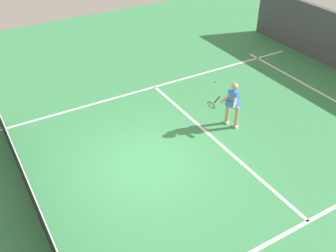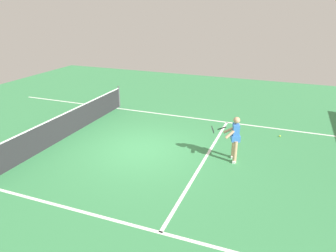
# 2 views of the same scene
# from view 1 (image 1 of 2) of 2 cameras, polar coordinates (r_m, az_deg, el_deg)

# --- Properties ---
(ground_plane) EXTENTS (26.01, 26.01, 0.00)m
(ground_plane) POSITION_cam_1_polar(r_m,az_deg,el_deg) (11.32, -2.94, -5.49)
(ground_plane) COLOR #38844C
(baseline_marking) EXTENTS (8.79, 0.10, 0.01)m
(baseline_marking) POSITION_cam_1_polar(r_m,az_deg,el_deg) (15.56, 22.35, 3.97)
(baseline_marking) COLOR white
(baseline_marking) RESTS_ON ground
(service_line_marking) EXTENTS (7.79, 0.10, 0.01)m
(service_line_marking) POSITION_cam_1_polar(r_m,az_deg,el_deg) (12.31, 6.78, -1.88)
(service_line_marking) COLOR white
(service_line_marking) RESTS_ON ground
(sideline_right_marking) EXTENTS (0.10, 18.01, 0.01)m
(sideline_right_marking) POSITION_cam_1_polar(r_m,az_deg,el_deg) (14.26, -10.28, 3.36)
(sideline_right_marking) COLOR white
(sideline_right_marking) RESTS_ON ground
(court_net) EXTENTS (8.47, 0.08, 1.08)m
(court_net) POSITION_cam_1_polar(r_m,az_deg,el_deg) (10.32, -19.56, -8.98)
(court_net) COLOR #4C4C51
(court_net) RESTS_ON ground
(tennis_player) EXTENTS (0.66, 1.09, 1.55)m
(tennis_player) POSITION_cam_1_polar(r_m,az_deg,el_deg) (12.56, 9.39, 3.30)
(tennis_player) COLOR tan
(tennis_player) RESTS_ON ground
(tennis_ball_near) EXTENTS (0.07, 0.07, 0.07)m
(tennis_ball_near) POSITION_cam_1_polar(r_m,az_deg,el_deg) (15.53, 7.10, 6.56)
(tennis_ball_near) COLOR #D1E533
(tennis_ball_near) RESTS_ON ground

